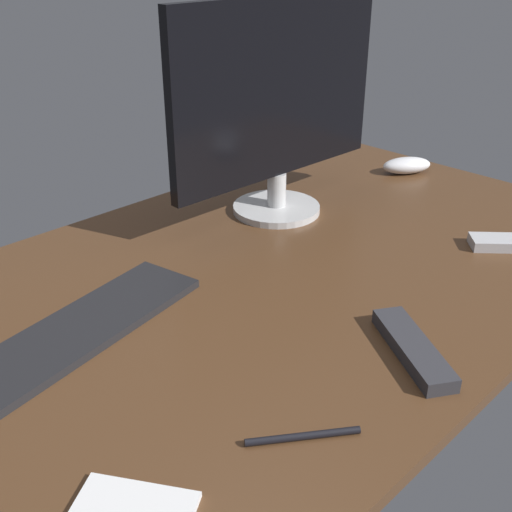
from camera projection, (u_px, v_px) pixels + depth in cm
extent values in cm
cube|color=#4C301C|center=(273.00, 275.00, 109.47)|extent=(140.00, 84.00, 2.00)
cylinder|color=#BDBDBD|center=(276.00, 208.00, 131.58)|extent=(18.13, 18.13, 1.37)
cylinder|color=#BDBDBD|center=(277.00, 190.00, 129.66)|extent=(3.85, 3.85, 7.00)
cube|color=black|center=(278.00, 90.00, 120.27)|extent=(51.44, 3.91, 33.85)
cube|color=black|center=(86.00, 326.00, 92.46)|extent=(40.02, 19.11, 1.25)
ellipsoid|color=silver|center=(407.00, 165.00, 151.83)|extent=(13.15, 11.19, 3.88)
cube|color=#2D2D33|center=(413.00, 348.00, 86.85)|extent=(13.51, 17.73, 2.13)
cylinder|color=black|center=(303.00, 436.00, 72.63)|extent=(11.57, 8.70, 0.90)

